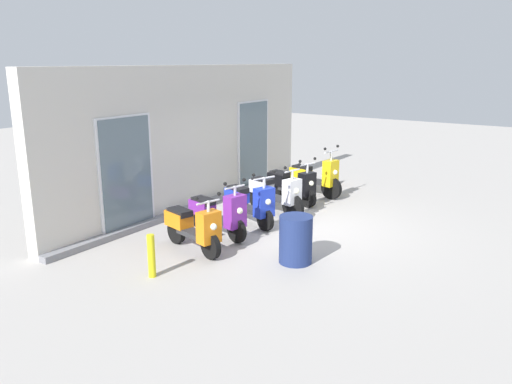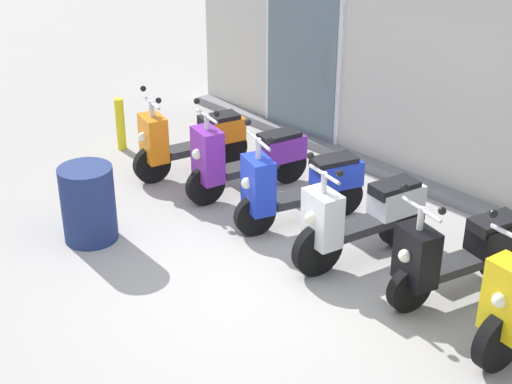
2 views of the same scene
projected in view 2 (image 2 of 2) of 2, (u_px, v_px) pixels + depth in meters
name	position (u px, v px, depth m)	size (l,w,h in m)	color
ground_plane	(264.00, 275.00, 7.42)	(40.00, 40.00, 0.00)	#A8A39E
storefront_facade	(455.00, 61.00, 8.47)	(8.40, 0.50, 3.21)	beige
scooter_orange	(190.00, 140.00, 9.31)	(0.68, 1.49, 1.14)	black
scooter_purple	(246.00, 157.00, 8.80)	(0.66, 1.57, 1.20)	black
scooter_blue	(299.00, 185.00, 8.13)	(0.80, 1.47, 1.21)	black
scooter_white	(361.00, 217.00, 7.49)	(0.63, 1.58, 1.19)	black
scooter_black	(458.00, 252.00, 6.94)	(0.72, 1.50, 1.15)	black
curb_bollard	(120.00, 124.00, 10.04)	(0.12, 0.12, 0.70)	yellow
trash_bin	(88.00, 204.00, 7.89)	(0.56, 0.56, 0.81)	navy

